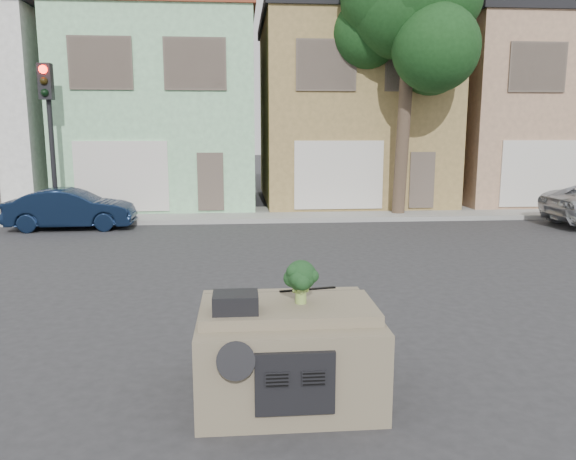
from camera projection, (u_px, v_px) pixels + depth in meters
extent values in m
plane|color=#303033|center=(273.00, 311.00, 9.49)|extent=(120.00, 120.00, 0.00)
cube|color=gray|center=(255.00, 215.00, 19.78)|extent=(40.00, 3.00, 0.15)
cube|color=#97D6A1|center=(166.00, 111.00, 22.76)|extent=(7.20, 8.20, 7.55)
cube|color=olive|center=(348.00, 111.00, 23.38)|extent=(7.20, 8.20, 7.55)
cube|color=tan|center=(521.00, 112.00, 24.01)|extent=(7.20, 8.20, 7.55)
imported|color=black|center=(72.00, 229.00, 17.33)|extent=(3.83, 1.45, 1.25)
cube|color=black|center=(51.00, 145.00, 17.82)|extent=(0.40, 0.40, 5.10)
cube|color=#163B16|center=(404.00, 93.00, 18.77)|extent=(4.40, 4.00, 8.50)
cube|color=#746852|center=(287.00, 347.00, 6.45)|extent=(2.00, 1.80, 1.12)
cube|color=black|center=(236.00, 302.00, 5.94)|extent=(0.48, 0.38, 0.20)
cube|color=black|center=(308.00, 289.00, 6.75)|extent=(0.69, 0.15, 0.02)
cube|color=black|center=(301.00, 281.00, 6.21)|extent=(0.56, 0.56, 0.50)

